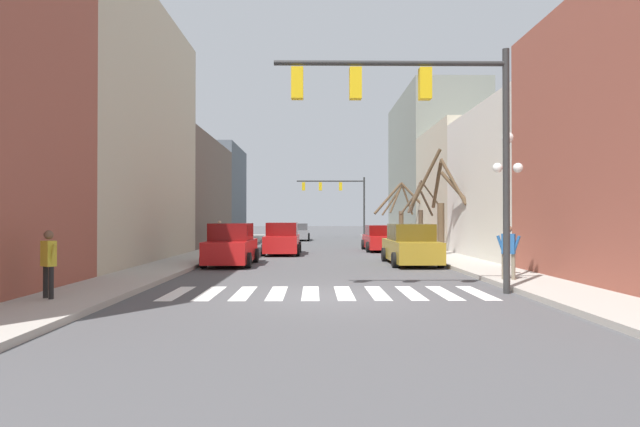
{
  "coord_description": "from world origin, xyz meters",
  "views": [
    {
      "loc": [
        -0.37,
        -12.75,
        2.01
      ],
      "look_at": [
        0.08,
        23.03,
        2.37
      ],
      "focal_mm": 28.0,
      "sensor_mm": 36.0,
      "label": 1
    }
  ],
  "objects_px": {
    "pedestrian_near_right_corner": "(219,232)",
    "car_parked_right_far": "(299,232)",
    "traffic_signal_far": "(339,193)",
    "street_tree_right_near": "(420,216)",
    "car_parked_right_mid": "(282,240)",
    "car_driving_toward_lane": "(411,246)",
    "car_parked_left_mid": "(231,246)",
    "pedestrian_crossing_street": "(508,247)",
    "car_parked_left_near": "(381,239)",
    "street_tree_left_near": "(401,212)",
    "street_tree_right_far": "(441,205)",
    "traffic_signal_near": "(422,112)",
    "pedestrian_on_right_sidewalk": "(48,258)",
    "street_lamp_right_corner": "(508,175)"
  },
  "relations": [
    {
      "from": "traffic_signal_far",
      "to": "car_parked_left_near",
      "type": "relative_size",
      "value": 1.51
    },
    {
      "from": "street_tree_right_far",
      "to": "pedestrian_crossing_street",
      "type": "bearing_deg",
      "value": -93.87
    },
    {
      "from": "car_parked_left_mid",
      "to": "pedestrian_near_right_corner",
      "type": "relative_size",
      "value": 2.48
    },
    {
      "from": "car_driving_toward_lane",
      "to": "street_tree_right_far",
      "type": "height_order",
      "value": "street_tree_right_far"
    },
    {
      "from": "car_parked_right_mid",
      "to": "street_tree_right_far",
      "type": "xyz_separation_m",
      "value": [
        8.46,
        -2.0,
        1.91
      ]
    },
    {
      "from": "car_parked_right_mid",
      "to": "car_driving_toward_lane",
      "type": "distance_m",
      "value": 8.64
    },
    {
      "from": "car_parked_right_mid",
      "to": "car_driving_toward_lane",
      "type": "relative_size",
      "value": 0.92
    },
    {
      "from": "car_parked_left_near",
      "to": "street_tree_left_near",
      "type": "bearing_deg",
      "value": -22.43
    },
    {
      "from": "pedestrian_crossing_street",
      "to": "pedestrian_near_right_corner",
      "type": "distance_m",
      "value": 19.24
    },
    {
      "from": "pedestrian_crossing_street",
      "to": "street_tree_right_far",
      "type": "distance_m",
      "value": 11.0
    },
    {
      "from": "street_tree_left_near",
      "to": "pedestrian_on_right_sidewalk",
      "type": "bearing_deg",
      "value": -117.1
    },
    {
      "from": "traffic_signal_near",
      "to": "car_parked_right_far",
      "type": "xyz_separation_m",
      "value": [
        -4.3,
        32.6,
        -4.12
      ]
    },
    {
      "from": "car_parked_left_near",
      "to": "street_tree_left_near",
      "type": "relative_size",
      "value": 1.02
    },
    {
      "from": "car_parked_right_far",
      "to": "pedestrian_near_right_corner",
      "type": "distance_m",
      "value": 16.06
    },
    {
      "from": "car_parked_right_far",
      "to": "pedestrian_crossing_street",
      "type": "xyz_separation_m",
      "value": [
        7.35,
        -30.73,
        0.39
      ]
    },
    {
      "from": "car_parked_right_far",
      "to": "street_tree_left_near",
      "type": "bearing_deg",
      "value": 38.23
    },
    {
      "from": "car_parked_right_far",
      "to": "car_parked_left_near",
      "type": "relative_size",
      "value": 1.03
    },
    {
      "from": "car_parked_right_mid",
      "to": "car_parked_left_near",
      "type": "distance_m",
      "value": 6.67
    },
    {
      "from": "traffic_signal_near",
      "to": "street_tree_left_near",
      "type": "bearing_deg",
      "value": 81.47
    },
    {
      "from": "pedestrian_crossing_street",
      "to": "pedestrian_near_right_corner",
      "type": "xyz_separation_m",
      "value": [
        -11.71,
        15.28,
        0.05
      ]
    },
    {
      "from": "car_parked_right_far",
      "to": "street_tree_right_near",
      "type": "xyz_separation_m",
      "value": [
        7.7,
        -16.47,
        1.41
      ]
    },
    {
      "from": "pedestrian_on_right_sidewalk",
      "to": "street_tree_right_near",
      "type": "relative_size",
      "value": 0.38
    },
    {
      "from": "traffic_signal_far",
      "to": "street_tree_right_near",
      "type": "distance_m",
      "value": 22.09
    },
    {
      "from": "traffic_signal_near",
      "to": "car_parked_left_near",
      "type": "distance_m",
      "value": 18.2
    },
    {
      "from": "car_parked_left_near",
      "to": "car_parked_left_mid",
      "type": "bearing_deg",
      "value": 140.55
    },
    {
      "from": "car_driving_toward_lane",
      "to": "pedestrian_on_right_sidewalk",
      "type": "distance_m",
      "value": 14.55
    },
    {
      "from": "traffic_signal_near",
      "to": "car_parked_right_far",
      "type": "distance_m",
      "value": 33.14
    },
    {
      "from": "car_parked_left_mid",
      "to": "street_tree_right_far",
      "type": "distance_m",
      "value": 11.34
    },
    {
      "from": "car_parked_right_mid",
      "to": "car_parked_left_near",
      "type": "height_order",
      "value": "car_parked_right_mid"
    },
    {
      "from": "car_driving_toward_lane",
      "to": "pedestrian_near_right_corner",
      "type": "height_order",
      "value": "pedestrian_near_right_corner"
    },
    {
      "from": "traffic_signal_near",
      "to": "car_parked_left_mid",
      "type": "height_order",
      "value": "traffic_signal_near"
    },
    {
      "from": "street_lamp_right_corner",
      "to": "traffic_signal_far",
      "type": "bearing_deg",
      "value": 95.57
    },
    {
      "from": "pedestrian_near_right_corner",
      "to": "car_parked_right_far",
      "type": "bearing_deg",
      "value": -125.55
    },
    {
      "from": "street_tree_right_near",
      "to": "street_tree_left_near",
      "type": "bearing_deg",
      "value": 89.88
    },
    {
      "from": "car_parked_right_far",
      "to": "pedestrian_crossing_street",
      "type": "relative_size",
      "value": 2.88
    },
    {
      "from": "pedestrian_crossing_street",
      "to": "street_tree_left_near",
      "type": "distance_m",
      "value": 20.98
    },
    {
      "from": "car_parked_right_far",
      "to": "traffic_signal_far",
      "type": "bearing_deg",
      "value": 142.32
    },
    {
      "from": "car_driving_toward_lane",
      "to": "pedestrian_on_right_sidewalk",
      "type": "bearing_deg",
      "value": 134.2
    },
    {
      "from": "car_parked_left_mid",
      "to": "pedestrian_near_right_corner",
      "type": "distance_m",
      "value": 9.18
    },
    {
      "from": "car_parked_left_mid",
      "to": "car_parked_right_far",
      "type": "relative_size",
      "value": 0.9
    },
    {
      "from": "car_parked_left_mid",
      "to": "street_tree_right_near",
      "type": "relative_size",
      "value": 1.03
    },
    {
      "from": "car_parked_right_mid",
      "to": "street_tree_right_far",
      "type": "distance_m",
      "value": 8.9
    },
    {
      "from": "car_parked_right_mid",
      "to": "street_tree_right_near",
      "type": "height_order",
      "value": "street_tree_right_near"
    },
    {
      "from": "traffic_signal_far",
      "to": "street_tree_right_near",
      "type": "xyz_separation_m",
      "value": [
        3.72,
        -21.63,
        -2.51
      ]
    },
    {
      "from": "pedestrian_near_right_corner",
      "to": "pedestrian_on_right_sidewalk",
      "type": "bearing_deg",
      "value": 68.89
    },
    {
      "from": "street_lamp_right_corner",
      "to": "car_parked_left_mid",
      "type": "relative_size",
      "value": 1.06
    },
    {
      "from": "car_parked_left_near",
      "to": "pedestrian_near_right_corner",
      "type": "bearing_deg",
      "value": 93.08
    },
    {
      "from": "car_parked_right_mid",
      "to": "car_parked_right_far",
      "type": "relative_size",
      "value": 0.95
    },
    {
      "from": "car_parked_right_mid",
      "to": "street_tree_left_near",
      "type": "xyz_separation_m",
      "value": [
        8.09,
        8.08,
        1.65
      ]
    },
    {
      "from": "traffic_signal_near",
      "to": "traffic_signal_far",
      "type": "bearing_deg",
      "value": 90.48
    }
  ]
}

